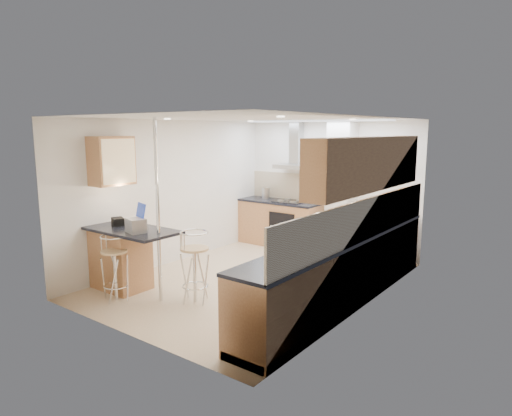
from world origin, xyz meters
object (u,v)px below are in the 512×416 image
Objects in this scene: microwave at (351,225)px; bar_stool_near at (115,268)px; bread_bin at (302,248)px; laptop at (136,225)px; bar_stool_end at (195,267)px.

bar_stool_near is at bearing 125.76° from microwave.
bar_stool_near is 2.72m from bread_bin.
laptop is at bearing 55.18° from bar_stool_near.
microwave is 1.66× the size of bread_bin.
bar_stool_near is 2.68× the size of bread_bin.
bar_stool_near is at bearing 170.93° from bread_bin.
bread_bin is at bearing 178.51° from microwave.
bar_stool_end is at bearing 158.48° from bread_bin.
bar_stool_near is at bearing -108.10° from laptop.
bar_stool_near is (-0.18, -0.25, -0.58)m from laptop.
bar_stool_end is (0.92, 0.61, 0.04)m from bar_stool_near.
laptop is (-2.43, -1.63, -0.04)m from microwave.
microwave is at bearing 51.55° from laptop.
bar_stool_end is at bearing 126.88° from microwave.
bread_bin reaches higher than bar_stool_end.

